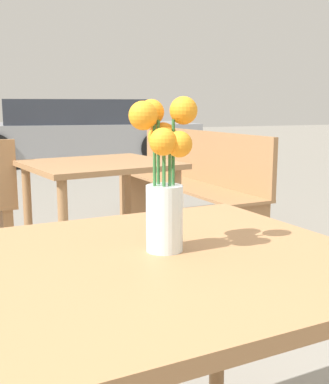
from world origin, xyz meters
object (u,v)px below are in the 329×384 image
bench_near (189,178)px  table_back (100,183)px  table_front (136,303)px  parked_car (75,132)px  flower_vase (164,177)px

bench_near → table_back: bearing=-140.7°
table_back → table_front: bearing=-102.6°
table_back → parked_car: 6.38m
flower_vase → table_back: size_ratio=0.37×
bench_near → parked_car: 5.51m
table_back → parked_car: bearing=79.1°
table_front → bench_near: size_ratio=0.55×
bench_near → parked_car: (0.27, 5.50, 0.08)m
bench_near → table_back: 1.22m
table_front → bench_near: bench_near is taller
bench_near → table_back: bench_near is taller
flower_vase → bench_near: size_ratio=0.18×
flower_vase → table_back: bearing=79.8°
parked_car → table_front: bearing=-101.3°
table_front → parked_car: parked_car is taller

